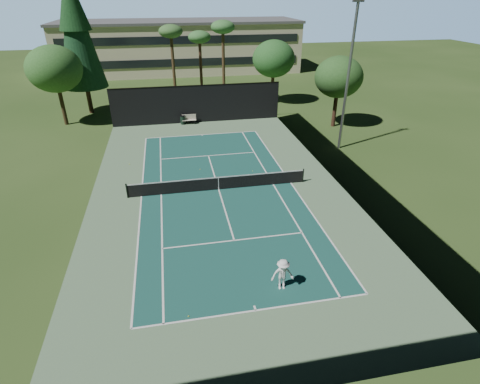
% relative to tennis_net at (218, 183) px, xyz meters
% --- Properties ---
extents(ground, '(160.00, 160.00, 0.00)m').
position_rel_tennis_net_xyz_m(ground, '(0.00, 0.00, -0.56)').
color(ground, '#2D481B').
rests_on(ground, ground).
extents(apron_slab, '(18.00, 32.00, 0.01)m').
position_rel_tennis_net_xyz_m(apron_slab, '(0.00, 0.00, -0.55)').
color(apron_slab, '#5C7E58').
rests_on(apron_slab, ground).
extents(court_surface, '(10.97, 23.77, 0.01)m').
position_rel_tennis_net_xyz_m(court_surface, '(0.00, 0.00, -0.55)').
color(court_surface, '#184D45').
rests_on(court_surface, ground).
extents(court_lines, '(11.07, 23.87, 0.01)m').
position_rel_tennis_net_xyz_m(court_lines, '(0.00, 0.00, -0.54)').
color(court_lines, white).
rests_on(court_lines, ground).
extents(tennis_net, '(12.90, 0.10, 1.10)m').
position_rel_tennis_net_xyz_m(tennis_net, '(0.00, 0.00, 0.00)').
color(tennis_net, black).
rests_on(tennis_net, ground).
extents(fence, '(18.04, 32.05, 4.03)m').
position_rel_tennis_net_xyz_m(fence, '(0.00, 0.06, 1.45)').
color(fence, black).
rests_on(fence, ground).
extents(player, '(1.15, 0.72, 1.70)m').
position_rel_tennis_net_xyz_m(player, '(1.58, -10.70, 0.29)').
color(player, white).
rests_on(player, ground).
extents(tennis_ball_a, '(0.07, 0.07, 0.07)m').
position_rel_tennis_net_xyz_m(tennis_ball_a, '(-3.01, -11.66, -0.52)').
color(tennis_ball_a, gold).
rests_on(tennis_ball_a, ground).
extents(tennis_ball_b, '(0.07, 0.07, 0.07)m').
position_rel_tennis_net_xyz_m(tennis_ball_b, '(-1.00, 3.67, -0.52)').
color(tennis_ball_b, '#CED430').
rests_on(tennis_ball_b, ground).
extents(tennis_ball_c, '(0.06, 0.06, 0.06)m').
position_rel_tennis_net_xyz_m(tennis_ball_c, '(3.10, 2.58, -0.53)').
color(tennis_ball_c, '#E3ED36').
rests_on(tennis_ball_c, ground).
extents(tennis_ball_d, '(0.07, 0.07, 0.07)m').
position_rel_tennis_net_xyz_m(tennis_ball_d, '(-6.66, 5.81, -0.52)').
color(tennis_ball_d, '#DEF537').
rests_on(tennis_ball_d, ground).
extents(park_bench, '(1.50, 0.45, 1.02)m').
position_rel_tennis_net_xyz_m(park_bench, '(-0.98, 15.66, -0.01)').
color(park_bench, beige).
rests_on(park_bench, ground).
extents(trash_bin, '(0.56, 0.56, 0.95)m').
position_rel_tennis_net_xyz_m(trash_bin, '(-1.65, 15.66, -0.08)').
color(trash_bin, black).
rests_on(trash_bin, ground).
extents(pine_tree, '(4.80, 4.80, 15.00)m').
position_rel_tennis_net_xyz_m(pine_tree, '(-12.00, 22.00, 9.00)').
color(pine_tree, '#472F1E').
rests_on(pine_tree, ground).
extents(palm_a, '(2.80, 2.80, 9.32)m').
position_rel_tennis_net_xyz_m(palm_a, '(-2.00, 24.00, 7.63)').
color(palm_a, '#4C3720').
rests_on(palm_a, ground).
extents(palm_b, '(2.80, 2.80, 8.42)m').
position_rel_tennis_net_xyz_m(palm_b, '(1.50, 26.00, 6.80)').
color(palm_b, '#4A2D1F').
rests_on(palm_b, ground).
extents(palm_c, '(2.80, 2.80, 9.77)m').
position_rel_tennis_net_xyz_m(palm_c, '(4.00, 23.00, 8.05)').
color(palm_c, '#4C3720').
rests_on(palm_c, ground).
extents(decid_tree_a, '(5.12, 5.12, 7.62)m').
position_rel_tennis_net_xyz_m(decid_tree_a, '(10.00, 22.00, 4.86)').
color(decid_tree_a, '#40281B').
rests_on(decid_tree_a, ground).
extents(decid_tree_b, '(4.80, 4.80, 7.14)m').
position_rel_tennis_net_xyz_m(decid_tree_b, '(14.00, 12.00, 4.52)').
color(decid_tree_b, '#41281C').
rests_on(decid_tree_b, ground).
extents(decid_tree_c, '(5.44, 5.44, 8.09)m').
position_rel_tennis_net_xyz_m(decid_tree_c, '(-14.00, 18.00, 5.21)').
color(decid_tree_c, '#3F2F1B').
rests_on(decid_tree_c, ground).
extents(campus_building, '(40.50, 12.50, 8.30)m').
position_rel_tennis_net_xyz_m(campus_building, '(0.00, 45.98, 3.65)').
color(campus_building, beige).
rests_on(campus_building, ground).
extents(light_pole, '(0.90, 0.25, 12.22)m').
position_rel_tennis_net_xyz_m(light_pole, '(12.00, 6.00, 5.90)').
color(light_pole, gray).
rests_on(light_pole, ground).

